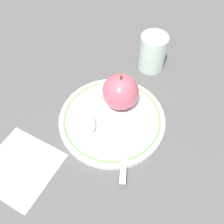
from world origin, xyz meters
TOP-DOWN VIEW (x-y plane):
  - ground_plane at (0.00, 0.00)m, footprint 2.00×2.00m
  - plate at (0.01, -0.01)m, footprint 0.24×0.24m
  - apple_red_whole at (0.02, 0.03)m, footprint 0.08×0.08m
  - apple_slice_front at (-0.04, -0.03)m, footprint 0.04×0.06m
  - fork at (0.04, -0.08)m, footprint 0.03×0.18m
  - drinking_glass at (0.11, 0.18)m, footprint 0.07×0.07m
  - napkin_folded at (-0.18, -0.13)m, footprint 0.19×0.19m

SIDE VIEW (x-z plane):
  - ground_plane at x=0.00m, z-range 0.00..0.00m
  - napkin_folded at x=-0.18m, z-range 0.00..0.01m
  - plate at x=0.01m, z-range 0.00..0.02m
  - fork at x=0.04m, z-range 0.02..0.02m
  - apple_slice_front at x=-0.04m, z-range 0.02..0.03m
  - drinking_glass at x=0.11m, z-range 0.00..0.10m
  - apple_red_whole at x=0.02m, z-range 0.01..0.10m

